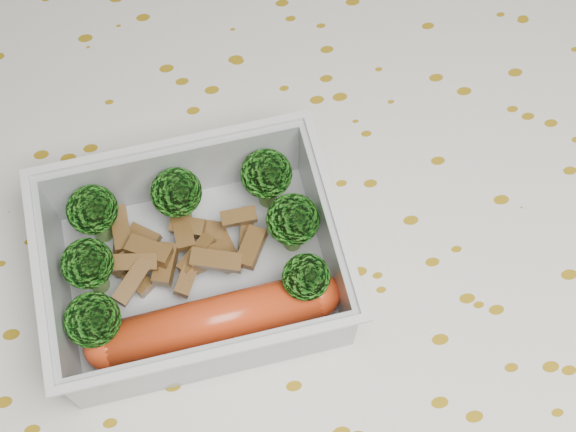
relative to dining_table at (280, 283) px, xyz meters
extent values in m
cube|color=brown|center=(0.00, 0.00, 0.06)|extent=(1.40, 0.90, 0.04)
cube|color=silver|center=(0.00, 0.00, 0.09)|extent=(1.46, 0.96, 0.01)
cube|color=silver|center=(-0.05, -0.02, 0.09)|extent=(0.16, 0.13, 0.00)
cube|color=silver|center=(-0.05, 0.04, 0.12)|extent=(0.15, 0.01, 0.05)
cube|color=silver|center=(-0.05, -0.08, 0.12)|extent=(0.15, 0.01, 0.05)
cube|color=silver|center=(0.02, -0.02, 0.12)|extent=(0.01, 0.11, 0.05)
cube|color=silver|center=(-0.13, -0.03, 0.12)|extent=(0.01, 0.11, 0.05)
cube|color=silver|center=(-0.05, 0.04, 0.15)|extent=(0.16, 0.01, 0.00)
cube|color=silver|center=(-0.05, -0.08, 0.15)|extent=(0.16, 0.01, 0.00)
cube|color=silver|center=(0.03, -0.02, 0.15)|extent=(0.01, 0.12, 0.00)
cube|color=silver|center=(-0.13, -0.03, 0.15)|extent=(0.01, 0.12, 0.00)
cylinder|color=#608C3F|center=(-0.10, 0.02, 0.11)|extent=(0.01, 0.01, 0.02)
ellipsoid|color=#30821D|center=(-0.10, 0.02, 0.13)|extent=(0.03, 0.03, 0.02)
cylinder|color=#608C3F|center=(-0.05, 0.02, 0.10)|extent=(0.01, 0.01, 0.02)
ellipsoid|color=#30821D|center=(-0.05, 0.02, 0.13)|extent=(0.03, 0.03, 0.02)
cylinder|color=#608C3F|center=(0.00, 0.02, 0.10)|extent=(0.01, 0.01, 0.02)
ellipsoid|color=#30821D|center=(0.00, 0.02, 0.13)|extent=(0.03, 0.03, 0.03)
cylinder|color=#608C3F|center=(-0.11, -0.02, 0.11)|extent=(0.01, 0.01, 0.02)
ellipsoid|color=#30821D|center=(-0.11, -0.02, 0.13)|extent=(0.03, 0.03, 0.02)
cylinder|color=#608C3F|center=(0.01, -0.01, 0.10)|extent=(0.01, 0.01, 0.02)
ellipsoid|color=#30821D|center=(0.01, -0.01, 0.13)|extent=(0.03, 0.03, 0.03)
cylinder|color=#608C3F|center=(-0.11, -0.05, 0.10)|extent=(0.01, 0.01, 0.02)
ellipsoid|color=#30821D|center=(-0.11, -0.05, 0.13)|extent=(0.03, 0.03, 0.03)
cylinder|color=#608C3F|center=(0.01, -0.04, 0.11)|extent=(0.01, 0.01, 0.03)
ellipsoid|color=#30821D|center=(0.01, -0.04, 0.13)|extent=(0.03, 0.03, 0.02)
cube|color=brown|center=(-0.08, -0.01, 0.11)|extent=(0.03, 0.02, 0.01)
cube|color=brown|center=(-0.08, -0.01, 0.12)|extent=(0.03, 0.01, 0.01)
cube|color=brown|center=(-0.09, -0.03, 0.12)|extent=(0.03, 0.03, 0.01)
cube|color=brown|center=(-0.04, -0.02, 0.11)|extent=(0.02, 0.02, 0.01)
cube|color=brown|center=(-0.02, 0.00, 0.11)|extent=(0.01, 0.03, 0.01)
cube|color=brown|center=(-0.02, 0.00, 0.11)|extent=(0.02, 0.01, 0.01)
cube|color=brown|center=(-0.04, -0.02, 0.11)|extent=(0.03, 0.02, 0.01)
cube|color=brown|center=(-0.07, -0.02, 0.11)|extent=(0.02, 0.03, 0.01)
cube|color=brown|center=(-0.04, 0.01, 0.10)|extent=(0.03, 0.02, 0.01)
cube|color=brown|center=(-0.05, 0.01, 0.11)|extent=(0.02, 0.02, 0.01)
cube|color=brown|center=(-0.06, 0.00, 0.11)|extent=(0.01, 0.02, 0.01)
cube|color=brown|center=(-0.02, -0.02, 0.12)|extent=(0.02, 0.03, 0.01)
cube|color=brown|center=(-0.06, -0.02, 0.11)|extent=(0.02, 0.03, 0.01)
cube|color=brown|center=(-0.05, -0.01, 0.11)|extent=(0.03, 0.02, 0.01)
cube|color=brown|center=(-0.09, -0.02, 0.10)|extent=(0.02, 0.02, 0.01)
cube|color=brown|center=(-0.03, -0.01, 0.10)|extent=(0.02, 0.03, 0.01)
cube|color=brown|center=(-0.09, -0.01, 0.11)|extent=(0.03, 0.02, 0.01)
cube|color=brown|center=(-0.08, 0.01, 0.10)|extent=(0.02, 0.02, 0.01)
cube|color=brown|center=(-0.09, 0.01, 0.11)|extent=(0.01, 0.03, 0.01)
cube|color=brown|center=(-0.09, 0.00, 0.10)|extent=(0.01, 0.02, 0.01)
cylinder|color=red|center=(-0.05, -0.05, 0.11)|extent=(0.12, 0.03, 0.03)
sphere|color=red|center=(0.01, -0.05, 0.11)|extent=(0.03, 0.03, 0.03)
sphere|color=red|center=(-0.10, -0.06, 0.11)|extent=(0.03, 0.03, 0.03)
camera|label=1|loc=(-0.03, -0.19, 0.53)|focal=50.00mm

